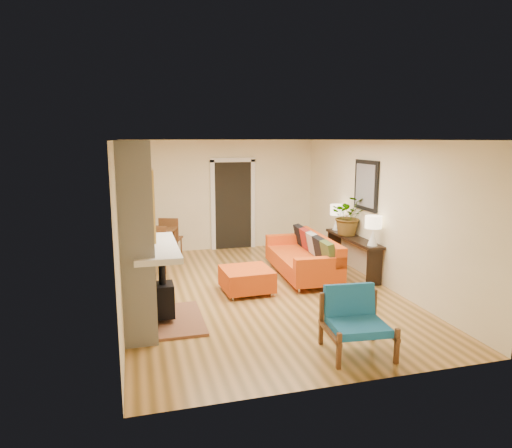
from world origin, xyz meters
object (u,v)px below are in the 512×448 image
object	(u,v)px
blue_chair	(355,317)
houseplant	(349,215)
dining_table	(159,238)
console_table	(353,244)
lamp_far	(337,214)
ottoman	(247,279)
lamp_near	(373,227)
sofa	(306,257)

from	to	relation	value
blue_chair	houseplant	world-z (taller)	houseplant
dining_table	console_table	xyz separation A→B (m)	(3.65, -1.45, -0.04)
blue_chair	houseplant	size ratio (longest dim) A/B	1.04
dining_table	lamp_far	bearing A→B (deg)	-10.83
dining_table	houseplant	xyz separation A→B (m)	(3.64, -1.25, 0.50)
ottoman	houseplant	size ratio (longest dim) A/B	1.08
ottoman	houseplant	world-z (taller)	houseplant
dining_table	console_table	distance (m)	3.93
dining_table	lamp_near	world-z (taller)	lamp_near
ottoman	blue_chair	xyz separation A→B (m)	(0.76, -2.49, 0.19)
sofa	console_table	xyz separation A→B (m)	(0.95, -0.08, 0.21)
console_table	lamp_far	distance (m)	0.90
ottoman	sofa	bearing A→B (deg)	25.88
blue_chair	lamp_far	distance (m)	4.16
houseplant	blue_chair	bearing A→B (deg)	-115.07
lamp_far	ottoman	bearing A→B (deg)	-150.05
console_table	dining_table	bearing A→B (deg)	158.32
sofa	houseplant	world-z (taller)	houseplant
blue_chair	ottoman	bearing A→B (deg)	107.08
blue_chair	lamp_far	bearing A→B (deg)	68.05
ottoman	console_table	xyz separation A→B (m)	(2.30, 0.57, 0.34)
console_table	blue_chair	bearing A→B (deg)	-116.67
blue_chair	houseplant	xyz separation A→B (m)	(1.53, 3.26, 0.69)
lamp_near	lamp_far	distance (m)	1.49
lamp_near	ottoman	bearing A→B (deg)	175.82
dining_table	lamp_near	size ratio (longest dim) A/B	3.32
lamp_far	sofa	bearing A→B (deg)	-144.77
blue_chair	dining_table	xyz separation A→B (m)	(-2.11, 4.51, 0.19)
lamp_near	lamp_far	xyz separation A→B (m)	(0.00, 1.49, 0.00)
console_table	houseplant	distance (m)	0.58
console_table	lamp_near	distance (m)	0.89
console_table	lamp_far	xyz separation A→B (m)	(0.00, 0.75, 0.49)
ottoman	houseplant	bearing A→B (deg)	18.72
houseplant	lamp_near	bearing A→B (deg)	-89.39
lamp_near	lamp_far	size ratio (longest dim) A/B	1.00
sofa	houseplant	size ratio (longest dim) A/B	2.75
sofa	blue_chair	world-z (taller)	sofa
dining_table	console_table	size ratio (longest dim) A/B	0.97
sofa	blue_chair	bearing A→B (deg)	-100.61
lamp_near	console_table	bearing A→B (deg)	90.00
blue_chair	houseplant	distance (m)	3.67
console_table	houseplant	bearing A→B (deg)	92.81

